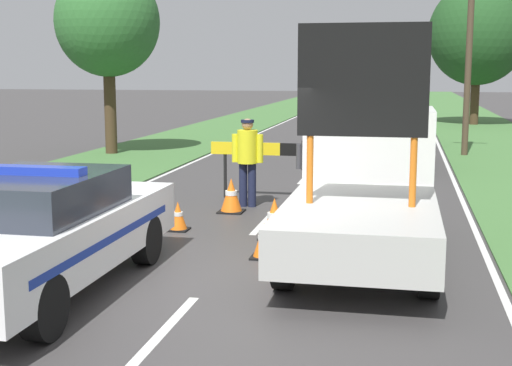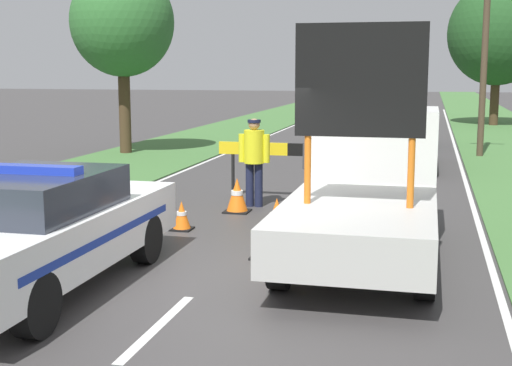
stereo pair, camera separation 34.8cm
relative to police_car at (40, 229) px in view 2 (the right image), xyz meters
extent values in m
plane|color=#3D3A3A|center=(1.89, 1.02, -0.78)|extent=(160.00, 160.00, 0.00)
cube|color=silver|center=(1.89, -0.88, -0.78)|extent=(0.12, 2.06, 0.01)
cube|color=silver|center=(1.89, 4.55, -0.78)|extent=(0.12, 2.06, 0.01)
cube|color=silver|center=(1.89, 9.98, -0.78)|extent=(0.12, 2.06, 0.01)
cube|color=silver|center=(1.89, 15.41, -0.78)|extent=(0.12, 2.06, 0.01)
cube|color=silver|center=(1.89, 20.84, -0.78)|extent=(0.12, 2.06, 0.01)
cube|color=silver|center=(1.89, 26.27, -0.78)|extent=(0.12, 2.06, 0.01)
cube|color=silver|center=(1.89, 31.70, -0.78)|extent=(0.12, 2.06, 0.01)
cube|color=silver|center=(1.89, 37.13, -0.78)|extent=(0.12, 2.06, 0.01)
cube|color=silver|center=(1.89, 42.56, -0.78)|extent=(0.12, 2.06, 0.01)
cube|color=silver|center=(-1.79, 14.91, -0.78)|extent=(0.10, 55.37, 0.01)
cube|color=silver|center=(5.56, 14.91, -0.78)|extent=(0.10, 55.37, 0.01)
cube|color=#427038|center=(-3.93, 21.02, -0.77)|extent=(4.08, 120.00, 0.03)
cube|color=#427038|center=(7.70, 21.02, -0.77)|extent=(4.08, 120.00, 0.03)
cube|color=white|center=(0.00, 0.02, -0.09)|extent=(1.81, 4.77, 0.68)
cube|color=#282D38|center=(0.00, -0.12, 0.48)|extent=(1.59, 2.19, 0.47)
cylinder|color=black|center=(-0.78, 1.50, -0.43)|extent=(0.24, 0.69, 0.69)
cylinder|color=black|center=(0.78, 1.50, -0.43)|extent=(0.24, 0.69, 0.69)
cylinder|color=black|center=(0.78, -1.46, -0.43)|extent=(0.24, 0.69, 0.69)
cube|color=#1E38C6|center=(0.00, -0.12, 0.76)|extent=(1.27, 0.24, 0.10)
cube|color=#193399|center=(0.00, 0.02, -0.06)|extent=(1.82, 3.91, 0.10)
cube|color=black|center=(0.00, 2.44, -0.16)|extent=(0.99, 0.08, 0.41)
cube|color=white|center=(3.78, 4.09, 0.47)|extent=(2.02, 1.86, 1.71)
cube|color=#232833|center=(3.78, 5.01, 0.77)|extent=(1.71, 0.04, 0.75)
cube|color=#B2B2AD|center=(3.78, 1.44, -0.09)|extent=(2.02, 3.44, 0.58)
cylinder|color=#D16619|center=(3.11, 1.44, 0.65)|extent=(0.09, 0.09, 0.90)
cylinder|color=#D16619|center=(4.44, 1.44, 0.65)|extent=(0.09, 0.09, 0.90)
cube|color=black|center=(3.78, 1.44, 1.82)|extent=(1.67, 0.12, 1.44)
cylinder|color=black|center=(2.89, 4.09, -0.39)|extent=(0.24, 0.79, 0.79)
cylinder|color=black|center=(4.66, 4.09, -0.39)|extent=(0.24, 0.79, 0.79)
cylinder|color=black|center=(2.89, 0.76, -0.39)|extent=(0.24, 0.79, 0.79)
cylinder|color=black|center=(4.66, 0.76, -0.39)|extent=(0.24, 0.79, 0.79)
cylinder|color=black|center=(0.58, 6.85, -0.31)|extent=(0.07, 0.07, 0.94)
cylinder|color=black|center=(2.97, 6.85, -0.31)|extent=(0.07, 0.07, 0.94)
cube|color=yellow|center=(0.53, 6.85, 0.29)|extent=(0.50, 0.08, 0.26)
cube|color=black|center=(1.03, 6.85, 0.29)|extent=(0.50, 0.08, 0.26)
cube|color=yellow|center=(1.53, 6.85, 0.29)|extent=(0.50, 0.08, 0.26)
cube|color=black|center=(2.03, 6.85, 0.29)|extent=(0.50, 0.08, 0.26)
cube|color=yellow|center=(2.53, 6.85, 0.29)|extent=(0.50, 0.08, 0.26)
cube|color=black|center=(3.02, 6.85, 0.29)|extent=(0.50, 0.08, 0.26)
cylinder|color=#191E38|center=(1.18, 5.95, -0.34)|extent=(0.17, 0.17, 0.88)
cylinder|color=#191E38|center=(1.36, 5.95, -0.34)|extent=(0.17, 0.17, 0.88)
cylinder|color=yellow|center=(1.27, 5.95, 0.43)|extent=(0.40, 0.40, 0.66)
cylinder|color=yellow|center=(1.02, 5.95, 0.40)|extent=(0.13, 0.13, 0.56)
cylinder|color=yellow|center=(1.52, 5.95, 0.40)|extent=(0.13, 0.13, 0.56)
sphere|color=#A57A5B|center=(1.27, 5.95, 0.87)|extent=(0.23, 0.23, 0.23)
cylinder|color=#141933|center=(1.27, 5.95, 0.94)|extent=(0.26, 0.26, 0.06)
cylinder|color=brown|center=(2.45, 5.99, -0.39)|extent=(0.15, 0.15, 0.78)
cylinder|color=brown|center=(2.61, 5.99, -0.39)|extent=(0.15, 0.15, 0.78)
cylinder|color=#3D3D42|center=(2.53, 5.99, 0.28)|extent=(0.36, 0.36, 0.58)
cylinder|color=#3D3D42|center=(2.31, 5.99, 0.25)|extent=(0.12, 0.12, 0.49)
cylinder|color=#3D3D42|center=(2.75, 5.99, 0.25)|extent=(0.12, 0.12, 0.49)
sphere|color=#A57A5B|center=(2.53, 5.99, 0.67)|extent=(0.20, 0.20, 0.20)
cube|color=black|center=(0.57, 3.61, -0.77)|extent=(0.36, 0.36, 0.03)
cone|color=orange|center=(0.57, 3.61, -0.52)|extent=(0.30, 0.30, 0.47)
cylinder|color=white|center=(0.57, 3.61, -0.49)|extent=(0.17, 0.17, 0.07)
cube|color=black|center=(2.29, 3.39, -0.77)|extent=(0.49, 0.49, 0.03)
cone|color=orange|center=(2.29, 3.39, -0.43)|extent=(0.41, 0.41, 0.64)
cylinder|color=white|center=(2.29, 3.39, -0.40)|extent=(0.23, 0.23, 0.09)
cube|color=black|center=(3.03, 5.83, -0.77)|extent=(0.39, 0.39, 0.03)
cone|color=orange|center=(3.03, 5.83, -0.50)|extent=(0.33, 0.33, 0.51)
cylinder|color=white|center=(3.03, 5.83, -0.47)|extent=(0.19, 0.19, 0.07)
cube|color=black|center=(1.09, 5.32, -0.77)|extent=(0.48, 0.48, 0.03)
cone|color=orange|center=(1.09, 5.32, -0.43)|extent=(0.41, 0.41, 0.64)
cylinder|color=white|center=(1.09, 5.32, -0.40)|extent=(0.23, 0.23, 0.09)
cube|color=black|center=(2.36, 2.14, -0.77)|extent=(0.38, 0.38, 0.03)
cone|color=orange|center=(2.36, 2.14, -0.50)|extent=(0.32, 0.32, 0.50)
cylinder|color=white|center=(2.36, 2.14, -0.48)|extent=(0.18, 0.18, 0.07)
cube|color=slate|center=(3.96, 12.75, -0.12)|extent=(1.79, 4.66, 0.63)
cube|color=#282D38|center=(3.96, 12.61, 0.44)|extent=(1.57, 2.14, 0.48)
cylinder|color=black|center=(3.18, 14.19, -0.43)|extent=(0.24, 0.70, 0.70)
cylinder|color=black|center=(4.73, 14.19, -0.43)|extent=(0.24, 0.70, 0.70)
cylinder|color=black|center=(3.18, 11.30, -0.43)|extent=(0.24, 0.70, 0.70)
cylinder|color=black|center=(4.73, 11.30, -0.43)|extent=(0.24, 0.70, 0.70)
cube|color=navy|center=(3.77, 18.46, -0.04)|extent=(1.71, 3.98, 0.73)
cube|color=#282D38|center=(3.77, 18.34, 0.57)|extent=(1.50, 1.83, 0.49)
cylinder|color=black|center=(3.04, 19.70, -0.40)|extent=(0.24, 0.76, 0.76)
cylinder|color=black|center=(4.51, 19.70, -0.40)|extent=(0.24, 0.76, 0.76)
cylinder|color=black|center=(3.04, 17.23, -0.40)|extent=(0.24, 0.76, 0.76)
cylinder|color=black|center=(4.51, 17.23, -0.40)|extent=(0.24, 0.76, 0.76)
cylinder|color=#42301E|center=(-4.98, 13.77, 0.71)|extent=(0.38, 0.38, 2.98)
ellipsoid|color=#2D662D|center=(-4.98, 13.77, 3.43)|extent=(3.30, 3.30, 3.46)
cylinder|color=#42301E|center=(7.68, 28.79, 0.55)|extent=(0.42, 0.42, 2.66)
ellipsoid|color=#1E471E|center=(7.68, 28.79, 3.65)|extent=(4.73, 4.73, 4.97)
cylinder|color=#473828|center=(6.22, 15.62, 2.31)|extent=(0.20, 0.20, 6.18)
camera|label=1|loc=(4.30, -7.81, 1.96)|focal=50.00mm
camera|label=2|loc=(4.64, -7.73, 1.96)|focal=50.00mm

